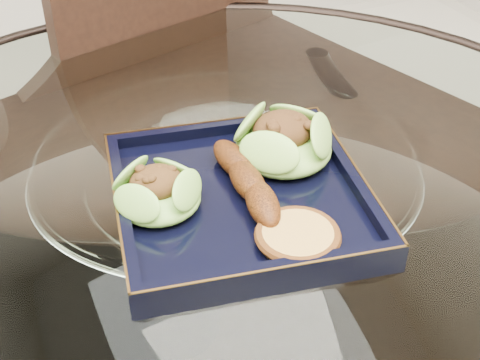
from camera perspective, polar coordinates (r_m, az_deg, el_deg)
name	(u,v)px	position (r m, az deg, el deg)	size (l,w,h in m)	color
dining_table	(228,294)	(0.87, -1.04, -9.70)	(1.13, 1.13, 0.77)	white
dining_chair	(216,139)	(1.18, -2.03, 3.53)	(0.55, 0.55, 1.04)	black
navy_plate	(240,202)	(0.74, 0.00, -1.87)	(0.27, 0.27, 0.02)	black
lettuce_wrap_left	(158,194)	(0.71, -7.03, -1.18)	(0.09, 0.09, 0.03)	#5FA42F
lettuce_wrap_right	(284,143)	(0.78, 3.73, 3.15)	(0.11, 0.11, 0.04)	#5E8E29
roasted_plantain	(247,181)	(0.73, 0.64, -0.06)	(0.16, 0.03, 0.03)	#5F290A
crumb_patty	(298,237)	(0.67, 4.94, -4.86)	(0.08, 0.08, 0.01)	gold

